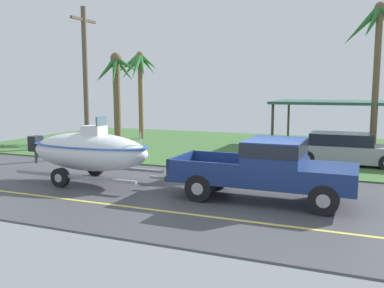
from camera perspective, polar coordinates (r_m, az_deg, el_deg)
name	(u,v)px	position (r m, az deg, el deg)	size (l,w,h in m)	color
ground	(302,159)	(20.33, 14.84, -1.97)	(36.00, 22.00, 0.11)	#424247
pickup_truck_towing	(274,167)	(12.34, 11.12, -3.06)	(5.52, 2.11, 1.81)	navy
boat_on_trailer	(89,151)	(14.97, -13.94, -0.95)	(5.87, 2.20, 2.33)	gray
parked_sedan_near	(345,150)	(19.09, 20.27, -0.72)	(4.59, 1.87, 1.38)	#99999E
carport_awning	(351,103)	(23.87, 21.01, 5.24)	(7.91, 5.42, 2.62)	#4C4238
palm_tree_near_right	(138,71)	(27.17, -7.36, 9.95)	(3.16, 2.94, 5.65)	brown
palm_tree_mid	(116,80)	(24.71, -10.37, 8.68)	(2.90, 2.82, 5.35)	brown
palm_tree_far_left	(379,38)	(21.53, 24.24, 13.05)	(3.51, 3.04, 7.19)	brown
utility_pole	(86,81)	(20.31, -14.37, 8.43)	(0.24, 1.80, 7.02)	brown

